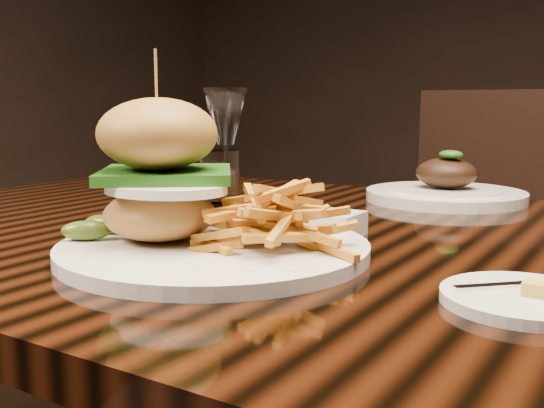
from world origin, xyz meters
The scene contains 8 objects.
dining_table centered at (0.00, 0.00, 0.67)m, with size 1.60×0.90×0.75m.
burger_plate centered at (-0.12, -0.18, 0.81)m, with size 0.34×0.34×0.23m.
side_saucer centered at (0.22, -0.17, 0.76)m, with size 0.14×0.14×0.02m.
ramekin centered at (-0.05, -0.01, 0.77)m, with size 0.07×0.07×0.03m, color silver.
wine_glass centered at (-0.29, 0.09, 0.89)m, with size 0.07×0.07×0.19m.
water_tumbler centered at (-0.33, 0.13, 0.79)m, with size 0.07×0.07×0.09m, color white.
far_dish centered at (-0.01, 0.35, 0.77)m, with size 0.27×0.27×0.09m.
chair_far centered at (-0.07, 0.89, 0.54)m, with size 0.51×0.51×0.95m.
Camera 1 is at (0.31, -0.72, 0.92)m, focal length 42.00 mm.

